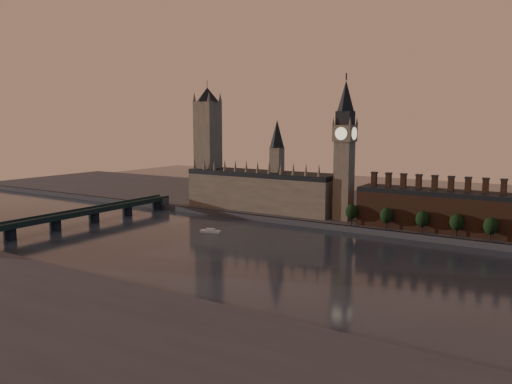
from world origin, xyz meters
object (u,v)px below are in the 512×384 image
westminster_bridge (72,217)px  river_boat (211,231)px  big_ben (345,149)px  victoria_tower (208,142)px

westminster_bridge → river_boat: (97.67, 38.58, -6.32)m
big_ben → river_boat: 114.59m
victoria_tower → river_boat: 116.39m
river_boat → big_ben: bearing=30.5°
big_ben → river_boat: (-67.33, -74.11, -55.72)m
big_ben → victoria_tower: bearing=177.8°
big_ben → westminster_bridge: (-165.00, -112.70, -49.39)m
victoria_tower → big_ben: (130.00, -5.00, -2.26)m
big_ben → river_boat: bearing=-132.3°
big_ben → westminster_bridge: size_ratio=0.54×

